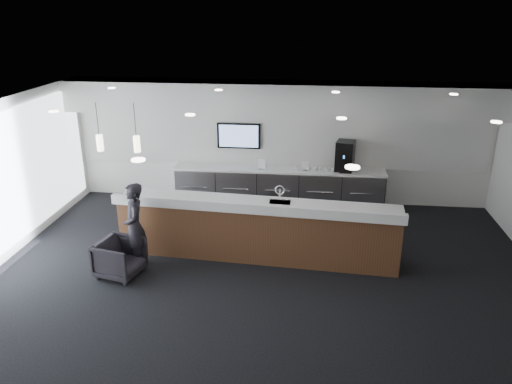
# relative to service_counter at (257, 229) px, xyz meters

# --- Properties ---
(ground) EXTENTS (10.00, 10.00, 0.00)m
(ground) POSITION_rel_service_counter_xyz_m (0.23, -0.93, -0.57)
(ground) COLOR black
(ground) RESTS_ON ground
(ceiling) EXTENTS (10.00, 8.00, 0.02)m
(ceiling) POSITION_rel_service_counter_xyz_m (0.23, -0.93, 2.43)
(ceiling) COLOR black
(ceiling) RESTS_ON back_wall
(back_wall) EXTENTS (10.00, 0.02, 3.00)m
(back_wall) POSITION_rel_service_counter_xyz_m (0.23, 3.07, 0.93)
(back_wall) COLOR white
(back_wall) RESTS_ON ground
(soffit_bulkhead) EXTENTS (10.00, 0.90, 0.70)m
(soffit_bulkhead) POSITION_rel_service_counter_xyz_m (0.23, 2.62, 2.08)
(soffit_bulkhead) COLOR silver
(soffit_bulkhead) RESTS_ON back_wall
(alcove_panel) EXTENTS (9.80, 0.06, 1.40)m
(alcove_panel) POSITION_rel_service_counter_xyz_m (0.23, 3.04, 1.03)
(alcove_panel) COLOR silver
(alcove_panel) RESTS_ON back_wall
(back_credenza) EXTENTS (5.06, 0.66, 0.95)m
(back_credenza) POSITION_rel_service_counter_xyz_m (0.23, 2.71, -0.10)
(back_credenza) COLOR #96989E
(back_credenza) RESTS_ON ground
(wall_tv) EXTENTS (1.05, 0.08, 0.62)m
(wall_tv) POSITION_rel_service_counter_xyz_m (-0.77, 2.98, 1.08)
(wall_tv) COLOR black
(wall_tv) RESTS_ON back_wall
(pendant_left) EXTENTS (0.12, 0.12, 0.30)m
(pendant_left) POSITION_rel_service_counter_xyz_m (-2.17, -0.13, 1.68)
(pendant_left) COLOR #FFF1C6
(pendant_left) RESTS_ON ceiling
(pendant_right) EXTENTS (0.12, 0.12, 0.30)m
(pendant_right) POSITION_rel_service_counter_xyz_m (-2.87, -0.13, 1.68)
(pendant_right) COLOR #FFF1C6
(pendant_right) RESTS_ON ceiling
(ceiling_can_lights) EXTENTS (7.00, 5.00, 0.02)m
(ceiling_can_lights) POSITION_rel_service_counter_xyz_m (0.23, -0.93, 2.40)
(ceiling_can_lights) COLOR white
(ceiling_can_lights) RESTS_ON ceiling
(service_counter) EXTENTS (5.48, 1.28, 1.49)m
(service_counter) POSITION_rel_service_counter_xyz_m (0.00, 0.00, 0.00)
(service_counter) COLOR #56341C
(service_counter) RESTS_ON ground
(coffee_machine) EXTENTS (0.49, 0.57, 0.71)m
(coffee_machine) POSITION_rel_service_counter_xyz_m (1.78, 2.72, 0.73)
(coffee_machine) COLOR black
(coffee_machine) RESTS_ON back_credenza
(info_sign_left) EXTENTS (0.17, 0.05, 0.24)m
(info_sign_left) POSITION_rel_service_counter_xyz_m (-0.17, 2.59, 0.50)
(info_sign_left) COLOR white
(info_sign_left) RESTS_ON back_credenza
(info_sign_right) EXTENTS (0.16, 0.05, 0.21)m
(info_sign_right) POSITION_rel_service_counter_xyz_m (0.85, 2.62, 0.48)
(info_sign_right) COLOR white
(info_sign_right) RESTS_ON back_credenza
(armchair) EXTENTS (0.91, 0.89, 0.69)m
(armchair) POSITION_rel_service_counter_xyz_m (-2.37, -1.00, -0.23)
(armchair) COLOR black
(armchair) RESTS_ON ground
(lounge_guest) EXTENTS (0.60, 0.71, 1.64)m
(lounge_guest) POSITION_rel_service_counter_xyz_m (-2.17, -0.66, 0.25)
(lounge_guest) COLOR black
(lounge_guest) RESTS_ON ground
(cup_0) EXTENTS (0.10, 0.10, 0.09)m
(cup_0) POSITION_rel_service_counter_xyz_m (1.65, 2.63, 0.42)
(cup_0) COLOR white
(cup_0) RESTS_ON back_credenza
(cup_1) EXTENTS (0.14, 0.14, 0.09)m
(cup_1) POSITION_rel_service_counter_xyz_m (1.51, 2.63, 0.42)
(cup_1) COLOR white
(cup_1) RESTS_ON back_credenza
(cup_2) EXTENTS (0.12, 0.12, 0.09)m
(cup_2) POSITION_rel_service_counter_xyz_m (1.37, 2.63, 0.42)
(cup_2) COLOR white
(cup_2) RESTS_ON back_credenza
(cup_3) EXTENTS (0.13, 0.13, 0.09)m
(cup_3) POSITION_rel_service_counter_xyz_m (1.23, 2.63, 0.42)
(cup_3) COLOR white
(cup_3) RESTS_ON back_credenza
(cup_4) EXTENTS (0.14, 0.14, 0.09)m
(cup_4) POSITION_rel_service_counter_xyz_m (1.09, 2.63, 0.42)
(cup_4) COLOR white
(cup_4) RESTS_ON back_credenza
(cup_5) EXTENTS (0.11, 0.11, 0.09)m
(cup_5) POSITION_rel_service_counter_xyz_m (0.95, 2.63, 0.42)
(cup_5) COLOR white
(cup_5) RESTS_ON back_credenza
(cup_6) EXTENTS (0.14, 0.14, 0.09)m
(cup_6) POSITION_rel_service_counter_xyz_m (0.81, 2.63, 0.42)
(cup_6) COLOR white
(cup_6) RESTS_ON back_credenza
(cup_7) EXTENTS (0.12, 0.12, 0.09)m
(cup_7) POSITION_rel_service_counter_xyz_m (0.67, 2.63, 0.42)
(cup_7) COLOR white
(cup_7) RESTS_ON back_credenza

